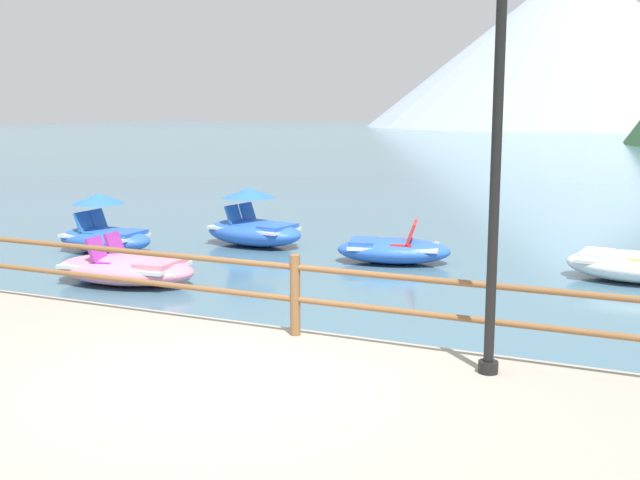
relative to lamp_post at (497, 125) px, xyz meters
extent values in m
plane|color=#477084|center=(-2.34, 38.82, -2.86)|extent=(200.00, 200.00, 0.00)
cylinder|color=brown|center=(-2.34, 0.37, -1.98)|extent=(0.12, 0.12, 0.95)
cylinder|color=brown|center=(-2.34, 0.37, -1.65)|extent=(23.80, 0.07, 0.07)
cylinder|color=brown|center=(-2.34, 0.37, -2.03)|extent=(23.80, 0.07, 0.07)
cylinder|color=black|center=(0.00, 0.00, -0.55)|extent=(0.10, 0.10, 3.82)
cylinder|color=black|center=(0.00, 0.00, -2.40)|extent=(0.20, 0.20, 0.12)
ellipsoid|color=white|center=(0.94, 7.02, -2.59)|extent=(2.38, 1.48, 0.53)
cube|color=silver|center=(0.94, 7.02, -2.50)|extent=(1.86, 1.20, 0.06)
cube|color=white|center=(0.32, 7.08, -2.44)|extent=(0.58, 0.93, 0.12)
ellipsoid|color=pink|center=(-7.02, 3.13, -2.61)|extent=(2.71, 1.61, 0.49)
cube|color=silver|center=(-7.02, 3.13, -2.52)|extent=(2.12, 1.31, 0.06)
cube|color=purple|center=(-7.19, 2.84, -2.45)|extent=(0.44, 0.44, 0.08)
cube|color=purple|center=(-7.37, 2.82, -2.23)|extent=(0.25, 0.42, 0.43)
cube|color=purple|center=(-7.24, 3.38, -2.45)|extent=(0.44, 0.44, 0.08)
cube|color=purple|center=(-7.42, 3.36, -2.23)|extent=(0.25, 0.42, 0.43)
cube|color=pink|center=(-6.31, 3.20, -2.46)|extent=(0.66, 1.00, 0.12)
ellipsoid|color=blue|center=(-9.32, 5.34, -2.59)|extent=(2.18, 1.23, 0.53)
cube|color=silver|center=(-9.32, 5.34, -2.50)|extent=(1.70, 1.01, 0.06)
cube|color=blue|center=(-9.47, 5.11, -2.43)|extent=(0.41, 0.41, 0.08)
cube|color=blue|center=(-9.65, 5.10, -2.21)|extent=(0.22, 0.41, 0.43)
cube|color=blue|center=(-9.49, 5.57, -2.43)|extent=(0.41, 0.41, 0.08)
cube|color=blue|center=(-9.67, 5.56, -2.21)|extent=(0.22, 0.41, 0.43)
cube|color=blue|center=(-8.73, 5.37, -2.44)|extent=(0.50, 0.82, 0.12)
cone|color=blue|center=(-9.43, 5.34, -1.73)|extent=(1.14, 1.14, 0.22)
ellipsoid|color=blue|center=(-6.87, 7.36, -2.57)|extent=(2.53, 1.57, 0.58)
cube|color=silver|center=(-6.87, 7.36, -2.46)|extent=(1.98, 1.27, 0.06)
cube|color=blue|center=(-7.08, 7.14, -2.39)|extent=(0.45, 0.45, 0.08)
cube|color=blue|center=(-7.26, 7.16, -2.17)|extent=(0.26, 0.42, 0.43)
cube|color=blue|center=(-7.01, 7.63, -2.39)|extent=(0.45, 0.45, 0.08)
cube|color=blue|center=(-7.19, 7.65, -2.17)|extent=(0.26, 0.42, 0.43)
cube|color=blue|center=(-6.22, 7.27, -2.40)|extent=(0.64, 0.94, 0.12)
cone|color=blue|center=(-6.98, 7.37, -1.69)|extent=(1.34, 1.34, 0.22)
ellipsoid|color=blue|center=(-3.41, 6.80, -2.61)|extent=(2.45, 1.71, 0.49)
cube|color=silver|center=(-3.41, 6.80, -2.53)|extent=(1.92, 1.38, 0.06)
cube|color=red|center=(-3.31, 7.06, -2.46)|extent=(0.49, 0.49, 0.08)
cube|color=red|center=(-3.13, 7.11, -2.24)|extent=(0.30, 0.44, 0.43)
cube|color=red|center=(-3.18, 6.61, -2.46)|extent=(0.49, 0.49, 0.08)
cube|color=red|center=(-3.01, 6.66, -2.24)|extent=(0.30, 0.44, 0.43)
cube|color=blue|center=(-3.99, 6.64, -2.47)|extent=(0.68, 0.92, 0.12)
cone|color=#9EADBC|center=(-14.65, 120.60, 9.69)|extent=(63.37, 63.37, 25.10)
camera|label=1|loc=(1.62, -7.51, 0.16)|focal=44.03mm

